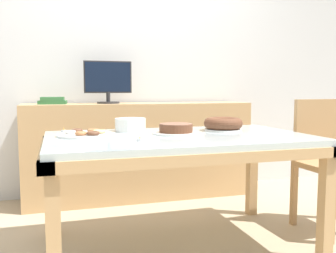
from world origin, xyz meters
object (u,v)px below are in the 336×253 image
Objects in this scene: tealight_left_edge at (237,126)px; tealight_right_edge at (140,140)px; plate_stack at (130,125)px; tealight_near_cakes at (64,131)px; computer_monitor at (108,82)px; pastry_platter at (86,134)px; cake_chocolate_round at (176,129)px; chair at (327,157)px; cake_golden_bundt at (223,124)px; book_stack at (53,101)px.

tealight_right_edge is at bearing -149.47° from tealight_left_edge.
plate_stack reaches higher than tealight_right_edge.
tealight_right_edge is at bearing -54.73° from tealight_near_cakes.
pastry_platter is at bearing -105.12° from computer_monitor.
computer_monitor is 10.60× the size of tealight_near_cakes.
plate_stack is at bearing 135.46° from cake_chocolate_round.
chair is 1.45m from plate_stack.
chair is at bearing -11.65° from plate_stack.
tealight_near_cakes is at bearing 169.47° from cake_golden_bundt.
tealight_near_cakes is (-1.84, 0.34, 0.21)m from chair.
cake_chocolate_round is at bearing -6.75° from pastry_platter.
book_stack is 0.91× the size of cake_golden_bundt.
cake_chocolate_round is 0.40m from tealight_right_edge.
chair reaches higher than tealight_left_edge.
plate_stack is at bearing -6.29° from tealight_near_cakes.
computer_monitor is 1.42× the size of cake_chocolate_round.
computer_monitor is at bearing 74.88° from pastry_platter.
cake_golden_bundt and plate_stack have the same top height.
pastry_platter is at bearing 176.38° from chair.
chair is 3.81× the size of book_stack.
chair is at bearing -2.07° from cake_chocolate_round.
plate_stack is (0.51, -0.85, -0.14)m from book_stack.
tealight_near_cakes is (-0.44, 0.05, -0.03)m from plate_stack.
chair is 2.22× the size of computer_monitor.
cake_chocolate_round is 1.11× the size of cake_golden_bundt.
book_stack is 6.16× the size of tealight_right_edge.
tealight_right_edge is at bearing -90.48° from computer_monitor.
cake_chocolate_round is at bearing -75.45° from computer_monitor.
tealight_right_edge is (-0.85, -0.50, 0.00)m from tealight_left_edge.
cake_golden_bundt is 0.23m from tealight_left_edge.
tealight_left_edge is 1.00× the size of tealight_right_edge.
tealight_near_cakes is at bearing 119.47° from pastry_platter.
tealight_left_edge is at bearing -45.52° from computer_monitor.
cake_golden_bundt is 1.29× the size of plate_stack.
pastry_platter is at bearing -60.53° from tealight_near_cakes.
chair is 2.26m from book_stack.
book_stack is 1.45m from tealight_right_edge.
plate_stack reaches higher than cake_chocolate_round.
cake_golden_bundt is at bearing -41.28° from book_stack.
cake_golden_bundt is 0.65m from plate_stack.
book_stack reaches higher than cake_golden_bundt.
plate_stack is at bearing 29.95° from pastry_platter.
plate_stack is at bearing 168.35° from chair.
cake_golden_bundt is 0.75× the size of pastry_platter.
computer_monitor reaches higher than plate_stack.
cake_golden_bundt is (1.14, -1.00, -0.14)m from book_stack.
chair is 3.14× the size of cake_chocolate_round.
plate_stack is at bearing -58.95° from book_stack.
cake_golden_bundt reaches higher than pastry_platter.
book_stack is at bearing 149.18° from chair.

